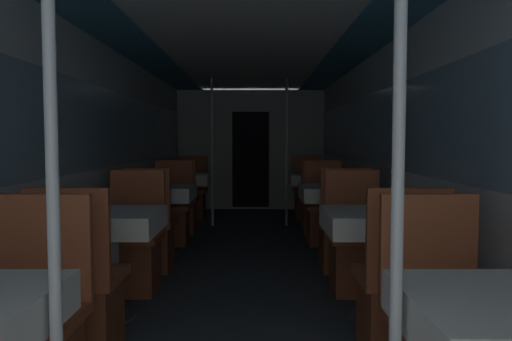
{
  "coord_description": "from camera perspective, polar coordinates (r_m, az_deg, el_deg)",
  "views": [
    {
      "loc": [
        0.09,
        -0.87,
        1.22
      ],
      "look_at": [
        0.1,
        2.65,
        1.0
      ],
      "focal_mm": 35.0,
      "sensor_mm": 36.0,
      "label": 1
    }
  ],
  "objects": [
    {
      "name": "support_pole_right_3",
      "position": [
        7.05,
        3.48,
        2.08
      ],
      "size": [
        0.04,
        0.04,
        2.08
      ],
      "color": "silver",
      "rests_on": "ground_plane"
    },
    {
      "name": "chair_right_near_2",
      "position": [
        4.75,
        9.75,
        -7.72
      ],
      "size": [
        0.45,
        0.45,
        0.97
      ],
      "color": "brown",
      "rests_on": "ground_plane"
    },
    {
      "name": "dining_table_left_1",
      "position": [
        3.54,
        -16.3,
        -6.22
      ],
      "size": [
        0.66,
        0.66,
        0.74
      ],
      "color": "#4C4C51",
      "rests_on": "ground_plane"
    },
    {
      "name": "chair_right_far_1",
      "position": [
        4.13,
        11.28,
        -9.45
      ],
      "size": [
        0.45,
        0.45,
        0.97
      ],
      "rotation": [
        0.0,
        0.0,
        3.14
      ],
      "color": "brown",
      "rests_on": "ground_plane"
    },
    {
      "name": "chair_left_far_2",
      "position": [
        5.94,
        -9.62,
        -5.45
      ],
      "size": [
        0.45,
        0.45,
        0.97
      ],
      "rotation": [
        0.0,
        0.0,
        3.14
      ],
      "color": "brown",
      "rests_on": "ground_plane"
    },
    {
      "name": "support_pole_left_0",
      "position": [
        1.64,
        -22.21,
        -3.0
      ],
      "size": [
        0.04,
        0.04,
        2.08
      ],
      "color": "silver",
      "rests_on": "ground_plane"
    },
    {
      "name": "support_pole_left_3",
      "position": [
        7.06,
        -5.05,
        2.07
      ],
      "size": [
        0.04,
        0.04,
        2.08
      ],
      "color": "silver",
      "rests_on": "ground_plane"
    },
    {
      "name": "wall_left",
      "position": [
        4.76,
        -17.05,
        1.78
      ],
      "size": [
        0.05,
        10.16,
        2.08
      ],
      "color": "silver",
      "rests_on": "ground_plane"
    },
    {
      "name": "chair_left_far_3",
      "position": [
        7.75,
        -7.35,
        -3.34
      ],
      "size": [
        0.45,
        0.45,
        0.97
      ],
      "rotation": [
        0.0,
        0.0,
        3.14
      ],
      "color": "brown",
      "rests_on": "ground_plane"
    },
    {
      "name": "wall_right",
      "position": [
        4.71,
        14.82,
        1.8
      ],
      "size": [
        0.05,
        10.16,
        2.08
      ],
      "color": "silver",
      "rests_on": "ground_plane"
    },
    {
      "name": "dining_table_left_3",
      "position": [
        7.12,
        -7.98,
        -1.26
      ],
      "size": [
        0.66,
        0.66,
        0.74
      ],
      "color": "#4C4C51",
      "rests_on": "ground_plane"
    },
    {
      "name": "chair_right_far_2",
      "position": [
        5.92,
        7.77,
        -5.47
      ],
      "size": [
        0.45,
        0.45,
        0.97
      ],
      "rotation": [
        0.0,
        0.0,
        3.14
      ],
      "color": "brown",
      "rests_on": "ground_plane"
    },
    {
      "name": "dining_table_right_1",
      "position": [
        3.49,
        13.28,
        -6.31
      ],
      "size": [
        0.66,
        0.66,
        0.74
      ],
      "color": "#4C4C51",
      "rests_on": "ground_plane"
    },
    {
      "name": "dining_table_left_2",
      "position": [
        5.32,
        -10.73,
        -2.91
      ],
      "size": [
        0.66,
        0.66,
        0.74
      ],
      "color": "#4C4C51",
      "rests_on": "ground_plane"
    },
    {
      "name": "chair_right_near_3",
      "position": [
        6.55,
        7.01,
        -4.6
      ],
      "size": [
        0.45,
        0.45,
        0.97
      ],
      "color": "brown",
      "rests_on": "ground_plane"
    },
    {
      "name": "ceiling_panel",
      "position": [
        4.64,
        -1.22,
        14.78
      ],
      "size": [
        2.6,
        10.16,
        0.07
      ],
      "color": "white",
      "rests_on": "wall_left"
    },
    {
      "name": "bulkhead_far",
      "position": [
        8.74,
        -0.64,
        2.33
      ],
      "size": [
        2.55,
        0.09,
        2.08
      ],
      "color": "#A8A8A3",
      "rests_on": "ground_plane"
    },
    {
      "name": "chair_right_far_3",
      "position": [
        7.73,
        5.92,
        -3.34
      ],
      "size": [
        0.45,
        0.45,
        0.97
      ],
      "rotation": [
        0.0,
        0.0,
        3.14
      ],
      "color": "brown",
      "rests_on": "ground_plane"
    },
    {
      "name": "chair_left_far_1",
      "position": [
        4.17,
        -13.88,
        -9.36
      ],
      "size": [
        0.45,
        0.45,
        0.97
      ],
      "rotation": [
        0.0,
        0.0,
        3.14
      ],
      "color": "brown",
      "rests_on": "ground_plane"
    },
    {
      "name": "chair_left_near_1",
      "position": [
        3.06,
        -19.42,
        -14.22
      ],
      "size": [
        0.45,
        0.45,
        0.97
      ],
      "color": "brown",
      "rests_on": "ground_plane"
    },
    {
      "name": "chair_right_near_1",
      "position": [
        3.01,
        15.9,
        -14.48
      ],
      "size": [
        0.45,
        0.45,
        0.97
      ],
      "color": "brown",
      "rests_on": "ground_plane"
    },
    {
      "name": "dining_table_right_2",
      "position": [
        5.28,
        8.68,
        -2.93
      ],
      "size": [
        0.66,
        0.66,
        0.74
      ],
      "color": "#4C4C51",
      "rests_on": "ground_plane"
    },
    {
      "name": "chair_left_near_2",
      "position": [
        4.78,
        -12.02,
        -7.67
      ],
      "size": [
        0.45,
        0.45,
        0.97
      ],
      "color": "brown",
      "rests_on": "ground_plane"
    },
    {
      "name": "support_pole_right_0",
      "position": [
        1.58,
        15.85,
        -3.12
      ],
      "size": [
        0.04,
        0.04,
        2.08
      ],
      "color": "silver",
      "rests_on": "ground_plane"
    },
    {
      "name": "chair_left_near_3",
      "position": [
        6.57,
        -8.68,
        -4.58
      ],
      "size": [
        0.45,
        0.45,
        0.97
      ],
      "color": "brown",
      "rests_on": "ground_plane"
    },
    {
      "name": "dining_table_right_3",
      "position": [
        7.1,
        6.44,
        -1.26
      ],
      "size": [
        0.66,
        0.66,
        0.74
      ],
      "color": "#4C4C51",
      "rests_on": "ground_plane"
    }
  ]
}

